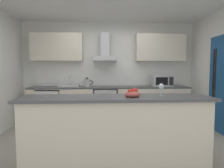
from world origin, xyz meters
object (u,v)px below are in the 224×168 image
Objects in this scene: range_hood at (105,52)px; wine_glass at (161,87)px; refrigerator at (50,106)px; kettle at (87,83)px; oven at (105,104)px; microwave at (162,81)px; fruit_bowl at (133,94)px; sink at (69,86)px.

range_hood is 2.49m from wine_glass.
kettle is (0.94, -0.03, 0.58)m from refrigerator.
oven is 1.60× the size of microwave.
fruit_bowl is (1.73, -2.25, 0.58)m from refrigerator.
refrigerator is at bearing 178.11° from kettle.
range_hood is (1.40, 0.13, 1.36)m from refrigerator.
kettle is at bearing 120.57° from wine_glass.
wine_glass is (1.69, -2.14, 0.15)m from sink.
microwave is (2.86, -0.03, 0.62)m from refrigerator.
sink is 2.58m from fruit_bowl.
wine_glass reaches higher than fruit_bowl.
oven is 1.33m from range_hood.
kettle is 2.44m from wine_glass.
sink is at bearing 128.24° from wine_glass.
oven is 3.64× the size of fruit_bowl.
kettle is at bearing -5.68° from sink.
microwave reaches higher than kettle.
sink is at bearing 179.31° from oven.
oven is at bearing -0.69° from sink.
microwave is at bearing -6.12° from range_hood.
refrigerator is 2.90m from fruit_bowl.
sink is 0.69× the size of range_hood.
sink is at bearing 174.32° from kettle.
wine_glass reaches higher than oven.
wine_glass is (2.18, -2.13, 0.66)m from refrigerator.
range_hood is 3.27× the size of fruit_bowl.
fruit_bowl is (-0.45, -0.12, -0.08)m from wine_glass.
range_hood is (-1.47, 0.16, 0.74)m from microwave.
fruit_bowl is at bearing -61.23° from sink.
oven is 1.40m from refrigerator.
kettle is 1.31× the size of fruit_bowl.
fruit_bowl is (1.24, -2.26, 0.07)m from sink.
kettle is at bearing -1.89° from refrigerator.
wine_glass is at bearing -69.87° from oven.
sink reaches higher than kettle.
refrigerator is (-1.40, -0.00, -0.03)m from oven.
microwave is 1.93m from kettle.
microwave is 1.73× the size of kettle.
oven is 1.60× the size of sink.
refrigerator is 1.70× the size of microwave.
sink is 1.73× the size of kettle.
oven reaches higher than refrigerator.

